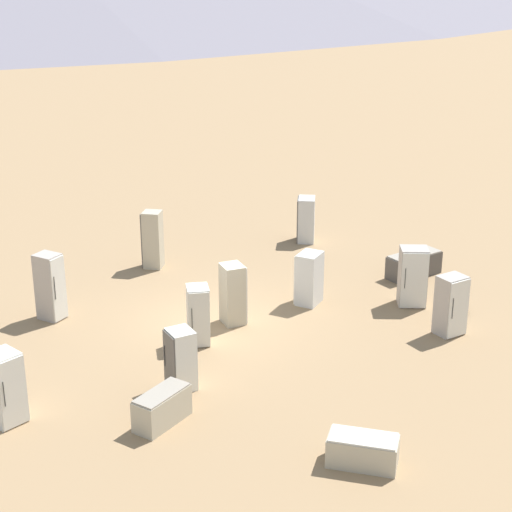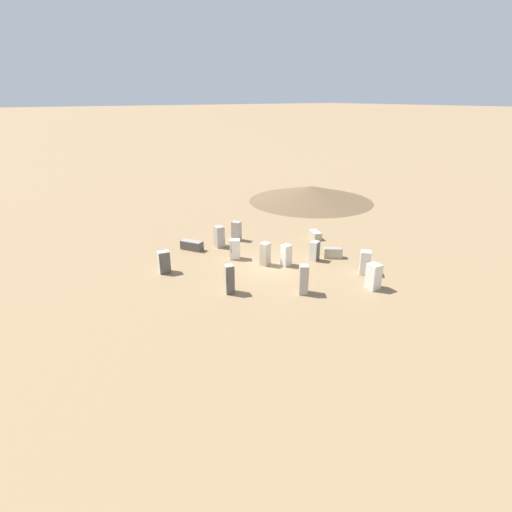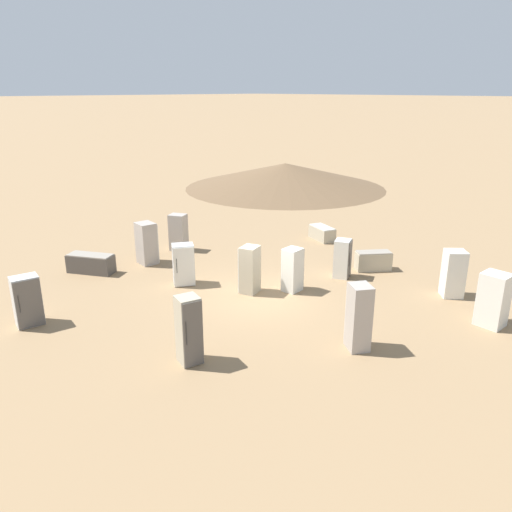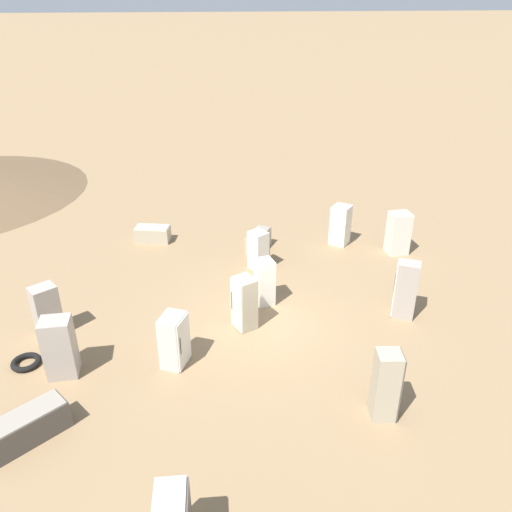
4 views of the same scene
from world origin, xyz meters
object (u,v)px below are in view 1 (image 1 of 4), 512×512
at_px(discarded_fridge_8, 413,277).
at_px(discarded_fridge_13, 309,278).
at_px(discarded_fridge_7, 306,220).
at_px(discarded_fridge_12, 162,408).
at_px(discarded_fridge_1, 414,265).
at_px(discarded_fridge_3, 451,305).
at_px(discarded_fridge_10, 181,360).
at_px(discarded_fridge_5, 363,451).
at_px(discarded_fridge_0, 152,240).
at_px(discarded_fridge_2, 233,294).
at_px(discarded_fridge_6, 198,315).
at_px(scrap_tire, 453,309).
at_px(discarded_fridge_9, 50,287).
at_px(discarded_fridge_11, 5,388).

distance_m(discarded_fridge_8, discarded_fridge_13, 3.04).
distance_m(discarded_fridge_7, discarded_fridge_12, 12.88).
height_order(discarded_fridge_1, discarded_fridge_3, discarded_fridge_3).
xyz_separation_m(discarded_fridge_1, discarded_fridge_10, (-7.44, -6.71, 0.38)).
height_order(discarded_fridge_5, discarded_fridge_13, discarded_fridge_13).
relative_size(discarded_fridge_0, discarded_fridge_13, 1.22).
xyz_separation_m(discarded_fridge_2, discarded_fridge_6, (-1.00, -1.22, -0.06)).
bearing_deg(scrap_tire, discarded_fridge_13, 165.89).
xyz_separation_m(discarded_fridge_9, discarded_fridge_10, (3.66, -4.36, -0.21)).
bearing_deg(discarded_fridge_2, discarded_fridge_7, 137.64).
bearing_deg(discarded_fridge_6, discarded_fridge_12, 72.56).
relative_size(discarded_fridge_6, discarded_fridge_7, 1.00).
distance_m(discarded_fridge_0, discarded_fridge_2, 5.14).
xyz_separation_m(discarded_fridge_5, discarded_fridge_9, (-7.37, 7.88, 0.64)).
distance_m(discarded_fridge_5, discarded_fridge_13, 8.37).
distance_m(discarded_fridge_11, scrap_tire, 12.80).
xyz_separation_m(discarded_fridge_5, discarded_fridge_7, (0.74, 13.87, 0.47)).
bearing_deg(discarded_fridge_12, discarded_fridge_10, -66.57).
bearing_deg(discarded_fridge_0, discarded_fridge_11, 177.30).
bearing_deg(scrap_tire, discarded_fridge_7, 117.62).
bearing_deg(discarded_fridge_10, discarded_fridge_7, -47.82).
height_order(discarded_fridge_7, scrap_tire, discarded_fridge_7).
height_order(discarded_fridge_6, discarded_fridge_13, discarded_fridge_6).
bearing_deg(discarded_fridge_1, discarded_fridge_8, -46.34).
relative_size(discarded_fridge_8, discarded_fridge_13, 1.13).
height_order(discarded_fridge_3, scrap_tire, discarded_fridge_3).
relative_size(discarded_fridge_7, discarded_fridge_11, 0.95).
bearing_deg(discarded_fridge_6, discarded_fridge_7, -121.45).
height_order(discarded_fridge_8, discarded_fridge_12, discarded_fridge_8).
relative_size(discarded_fridge_0, discarded_fridge_1, 0.98).
height_order(discarded_fridge_0, scrap_tire, discarded_fridge_0).
xyz_separation_m(discarded_fridge_5, discarded_fridge_12, (-4.13, 1.95, 0.06)).
height_order(discarded_fridge_1, discarded_fridge_2, discarded_fridge_2).
height_order(discarded_fridge_2, discarded_fridge_7, discarded_fridge_2).
height_order(discarded_fridge_0, discarded_fridge_3, discarded_fridge_0).
bearing_deg(discarded_fridge_9, discarded_fridge_10, 73.99).
height_order(discarded_fridge_5, discarded_fridge_8, discarded_fridge_8).
height_order(discarded_fridge_9, discarded_fridge_13, discarded_fridge_9).
bearing_deg(discarded_fridge_8, discarded_fridge_5, 75.19).
relative_size(discarded_fridge_2, discarded_fridge_6, 1.08).
height_order(discarded_fridge_8, discarded_fridge_9, discarded_fridge_9).
xyz_separation_m(discarded_fridge_6, scrap_tire, (7.40, 1.39, -0.72)).
bearing_deg(discarded_fridge_5, discarded_fridge_2, -142.84).
xyz_separation_m(discarded_fridge_1, discarded_fridge_6, (-6.97, -4.29, 0.43)).
relative_size(discarded_fridge_3, discarded_fridge_13, 1.07).
distance_m(discarded_fridge_10, discarded_fridge_13, 6.14).
height_order(discarded_fridge_2, discarded_fridge_11, discarded_fridge_2).
xyz_separation_m(discarded_fridge_0, discarded_fridge_12, (0.48, -9.77, -0.57)).
xyz_separation_m(discarded_fridge_2, discarded_fridge_7, (2.98, 6.72, -0.07)).
height_order(discarded_fridge_8, scrap_tire, discarded_fridge_8).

